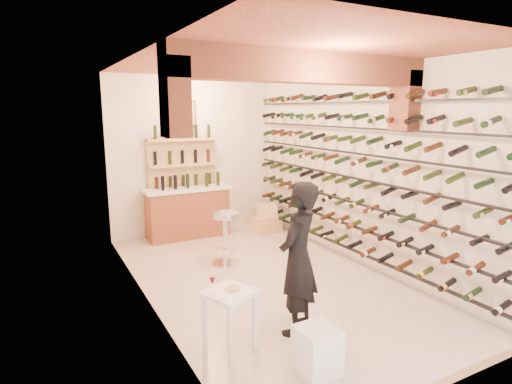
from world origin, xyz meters
TOP-DOWN VIEW (x-y plane):
  - ground at (0.00, 0.00)m, footprint 6.00×6.00m
  - room_shell at (0.00, -0.26)m, footprint 3.52×6.02m
  - wine_rack at (1.53, 0.00)m, footprint 0.32×5.70m
  - back_counter at (-0.30, 2.65)m, footprint 1.70×0.62m
  - back_shelving at (-0.30, 2.89)m, footprint 1.40×0.31m
  - tasting_table at (-1.28, -1.51)m, footprint 0.61×0.61m
  - white_stool at (-0.69, -2.26)m, footprint 0.38×0.38m
  - person at (-0.42, -1.49)m, footprint 0.77×0.72m
  - chrome_barstool at (-0.28, 0.85)m, footprint 0.46×0.46m
  - crate_lower at (1.26, 2.20)m, footprint 0.61×0.46m
  - crate_upper at (1.26, 2.20)m, footprint 0.52×0.45m

SIDE VIEW (x-z plane):
  - ground at x=0.00m, z-range 0.00..0.00m
  - crate_lower at x=1.26m, z-range 0.00..0.34m
  - white_stool at x=-0.69m, z-range 0.00..0.47m
  - crate_upper at x=1.26m, z-range 0.34..0.59m
  - chrome_barstool at x=-0.28m, z-range 0.07..0.96m
  - back_counter at x=-0.30m, z-range -0.11..1.18m
  - tasting_table at x=-1.28m, z-range 0.14..0.97m
  - person at x=-0.42m, z-range 0.00..1.77m
  - back_shelving at x=-0.30m, z-range -0.19..2.53m
  - wine_rack at x=1.53m, z-range 0.27..2.83m
  - room_shell at x=0.00m, z-range 0.65..3.86m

